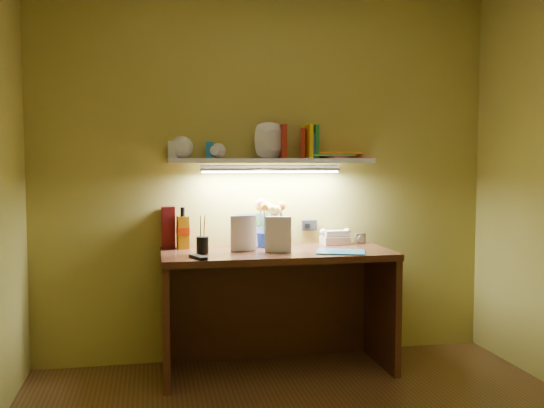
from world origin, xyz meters
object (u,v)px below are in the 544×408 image
Objects in this scene: telephone at (335,236)px; whisky_bottle at (183,228)px; desk at (277,311)px; desk_clock at (360,238)px; flower_bouquet at (269,222)px.

telephone is 0.67× the size of whisky_bottle.
desk is 20.24× the size of desk_clock.
desk is at bearing -172.45° from desk_clock.
whisky_bottle is at bearing 161.67° from desk.
desk is at bearing -86.33° from flower_bouquet.
whisky_bottle reaches higher than desk_clock.
desk is 5.36× the size of whisky_bottle.
whisky_bottle reaches higher than desk.
flower_bouquet reaches higher than desk_clock.
whisky_bottle is (-0.55, -0.00, -0.03)m from flower_bouquet.
whisky_bottle reaches higher than telephone.
desk is 0.78m from whisky_bottle.
telephone is at bearing 1.54° from flower_bouquet.
desk is at bearing -18.33° from whisky_bottle.
telephone is 2.54× the size of desk_clock.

